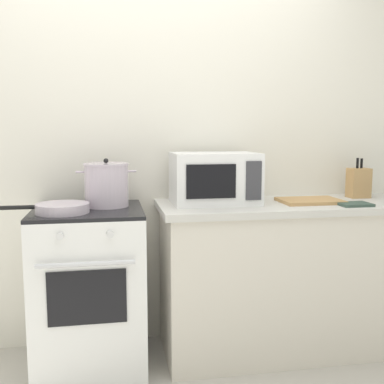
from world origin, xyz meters
TOP-DOWN VIEW (x-y plane):
  - back_wall at (0.30, 0.97)m, footprint 4.40×0.10m
  - lower_cabinet_right at (0.90, 0.62)m, footprint 1.64×0.56m
  - countertop_right at (0.90, 0.62)m, footprint 1.70×0.60m
  - stove at (-0.35, 0.60)m, footprint 0.60×0.64m
  - stock_pot at (-0.24, 0.67)m, footprint 0.34×0.25m
  - frying_pan at (-0.48, 0.49)m, footprint 0.48×0.28m
  - microwave at (0.39, 0.68)m, footprint 0.50×0.37m
  - cutting_board at (0.96, 0.60)m, footprint 0.36×0.26m
  - knife_block at (1.36, 0.74)m, footprint 0.13×0.10m
  - oven_mitt at (1.16, 0.44)m, footprint 0.18×0.14m

SIDE VIEW (x-z plane):
  - lower_cabinet_right at x=0.90m, z-range 0.00..0.88m
  - stove at x=-0.35m, z-range 0.00..0.92m
  - countertop_right at x=0.90m, z-range 0.88..0.92m
  - oven_mitt at x=1.16m, z-range 0.92..0.94m
  - cutting_board at x=0.96m, z-range 0.92..0.94m
  - frying_pan at x=-0.48m, z-range 0.92..0.97m
  - knife_block at x=1.36m, z-range 0.89..1.14m
  - stock_pot at x=-0.24m, z-range 0.91..1.18m
  - microwave at x=0.39m, z-range 0.92..1.22m
  - back_wall at x=0.30m, z-range 0.00..2.50m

